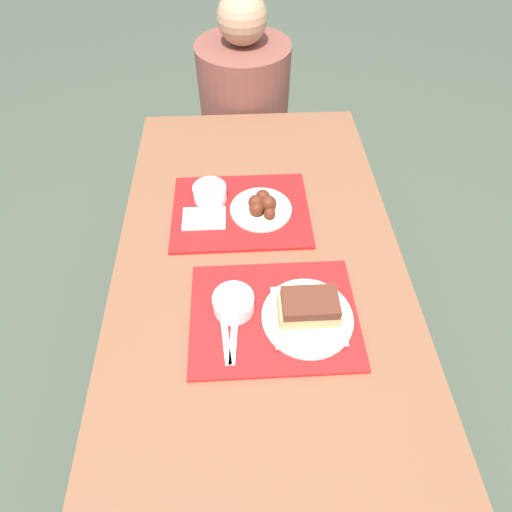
{
  "coord_description": "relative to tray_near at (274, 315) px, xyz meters",
  "views": [
    {
      "loc": [
        -0.05,
        -0.66,
        1.67
      ],
      "look_at": [
        -0.01,
        0.02,
        0.8
      ],
      "focal_mm": 28.0,
      "sensor_mm": 36.0,
      "label": 1
    }
  ],
  "objects": [
    {
      "name": "tray_far",
      "position": [
        -0.07,
        0.38,
        0.0
      ],
      "size": [
        0.43,
        0.33,
        0.01
      ],
      "color": "red",
      "rests_on": "picnic_table"
    },
    {
      "name": "picnic_table",
      "position": [
        -0.03,
        0.15,
        -0.11
      ],
      "size": [
        0.83,
        1.58,
        0.76
      ],
      "color": "brown",
      "rests_on": "ground_plane"
    },
    {
      "name": "bowl_coleslaw_far",
      "position": [
        -0.17,
        0.44,
        0.03
      ],
      "size": [
        0.11,
        0.11,
        0.05
      ],
      "color": "white",
      "rests_on": "tray_far"
    },
    {
      "name": "napkin_far",
      "position": [
        -0.19,
        0.35,
        0.01
      ],
      "size": [
        0.13,
        0.09,
        0.01
      ],
      "color": "white",
      "rests_on": "tray_far"
    },
    {
      "name": "picnic_bench_far",
      "position": [
        -0.03,
        1.16,
        -0.39
      ],
      "size": [
        0.79,
        0.28,
        0.46
      ],
      "color": "brown",
      "rests_on": "ground_plane"
    },
    {
      "name": "ground_plane",
      "position": [
        -0.03,
        0.15,
        -0.77
      ],
      "size": [
        12.0,
        12.0,
        0.0
      ],
      "primitive_type": "plane",
      "color": "#424C3D"
    },
    {
      "name": "plastic_knife_near",
      "position": [
        -0.1,
        -0.05,
        0.01
      ],
      "size": [
        0.03,
        0.17,
        0.0
      ],
      "color": "white",
      "rests_on": "tray_near"
    },
    {
      "name": "person_seated_across",
      "position": [
        -0.04,
        1.16,
        -0.04
      ],
      "size": [
        0.4,
        0.4,
        0.68
      ],
      "color": "brown",
      "rests_on": "picnic_bench_far"
    },
    {
      "name": "plastic_fork_near",
      "position": [
        -0.13,
        -0.05,
        0.01
      ],
      "size": [
        0.03,
        0.17,
        0.0
      ],
      "color": "white",
      "rests_on": "tray_near"
    },
    {
      "name": "brisket_sandwich_plate",
      "position": [
        0.08,
        -0.01,
        0.04
      ],
      "size": [
        0.23,
        0.23,
        0.09
      ],
      "color": "beige",
      "rests_on": "tray_near"
    },
    {
      "name": "wings_plate_far",
      "position": [
        -0.01,
        0.37,
        0.03
      ],
      "size": [
        0.19,
        0.19,
        0.06
      ],
      "color": "beige",
      "rests_on": "tray_far"
    },
    {
      "name": "bowl_coleslaw_near",
      "position": [
        -0.1,
        0.02,
        0.03
      ],
      "size": [
        0.11,
        0.11,
        0.05
      ],
      "color": "white",
      "rests_on": "tray_near"
    },
    {
      "name": "tray_near",
      "position": [
        0.0,
        0.0,
        0.0
      ],
      "size": [
        0.43,
        0.33,
        0.01
      ],
      "color": "red",
      "rests_on": "picnic_table"
    }
  ]
}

